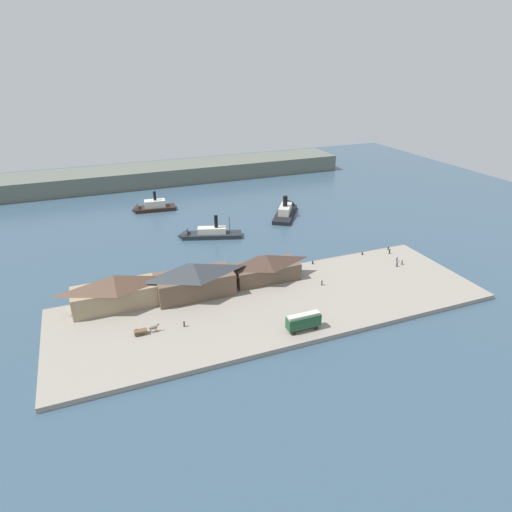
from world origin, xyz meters
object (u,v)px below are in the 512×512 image
object	(u,v)px
mooring_post_center_west	(313,263)
pedestrian_by_tram	(390,251)
ferry_shed_customs_shed	(115,291)
mooring_post_center_east	(388,248)
pedestrian_walking_east	(397,259)
pedestrian_near_west_shed	(184,324)
pedestrian_near_east_shed	(397,264)
pedestrian_walking_west	(322,283)
ferry_outer_harbor	(286,210)
horse_cart	(145,330)
street_tram	(304,321)
mooring_post_west	(362,253)
ferry_moored_west	(150,207)
ferry_shed_west_terminal	(195,279)
ferry_shed_east_terminal	(266,267)
pedestrian_standing_center	(402,262)
ferry_departing_north	(204,234)

from	to	relation	value
mooring_post_center_west	pedestrian_by_tram	bearing A→B (deg)	-5.20
ferry_shed_customs_shed	mooring_post_center_east	world-z (taller)	ferry_shed_customs_shed
ferry_shed_customs_shed	pedestrian_walking_east	xyz separation A→B (m)	(81.80, -4.74, -3.66)
pedestrian_near_west_shed	pedestrian_near_east_shed	bearing A→B (deg)	6.62
pedestrian_walking_east	pedestrian_by_tram	world-z (taller)	pedestrian_by_tram
pedestrian_walking_west	mooring_post_center_west	bearing A→B (deg)	72.08
pedestrian_walking_west	mooring_post_center_east	world-z (taller)	pedestrian_walking_west
pedestrian_near_east_shed	ferry_outer_harbor	world-z (taller)	ferry_outer_harbor
ferry_shed_customs_shed	mooring_post_center_east	bearing A→B (deg)	2.49
horse_cart	mooring_post_center_east	distance (m)	82.48
pedestrian_by_tram	street_tram	bearing A→B (deg)	-148.41
mooring_post_west	pedestrian_near_west_shed	bearing A→B (deg)	-163.13
horse_cart	ferry_moored_west	xyz separation A→B (m)	(15.93, 89.95, -0.71)
ferry_shed_west_terminal	ferry_outer_harbor	bearing A→B (deg)	45.61
street_tram	horse_cart	xyz separation A→B (m)	(-33.76, 11.95, -1.51)
street_tram	ferry_shed_east_terminal	bearing A→B (deg)	86.02
street_tram	pedestrian_near_west_shed	distance (m)	27.54
pedestrian_by_tram	mooring_post_west	distance (m)	8.82
ferry_shed_east_terminal	mooring_post_center_east	distance (m)	45.11
ferry_shed_customs_shed	pedestrian_near_west_shed	world-z (taller)	ferry_shed_customs_shed
ferry_shed_west_terminal	pedestrian_standing_center	distance (m)	62.48
mooring_post_center_west	ferry_outer_harbor	distance (m)	49.62
street_tram	mooring_post_center_east	xyz separation A→B (m)	(46.62, 30.46, -1.99)
mooring_post_center_east	ferry_moored_west	size ratio (longest dim) A/B	0.05
street_tram	mooring_post_center_west	bearing A→B (deg)	57.99
pedestrian_walking_east	pedestrian_walking_west	bearing A→B (deg)	-170.49
ferry_outer_harbor	ferry_departing_north	distance (m)	39.57
ferry_shed_customs_shed	street_tram	distance (m)	46.84
street_tram	pedestrian_near_west_shed	bearing A→B (deg)	155.47
pedestrian_near_west_shed	ferry_shed_west_terminal	bearing A→B (deg)	65.54
ferry_shed_customs_shed	pedestrian_walking_west	size ratio (longest dim) A/B	13.01
pedestrian_standing_center	pedestrian_by_tram	size ratio (longest dim) A/B	0.91
ferry_departing_north	ferry_shed_east_terminal	bearing A→B (deg)	-80.05
horse_cart	pedestrian_walking_east	bearing A→B (deg)	7.44
street_tram	pedestrian_near_east_shed	bearing A→B (deg)	24.90
ferry_shed_east_terminal	pedestrian_walking_west	bearing A→B (deg)	-35.33
pedestrian_near_west_shed	mooring_post_center_west	bearing A→B (deg)	23.02
ferry_shed_customs_shed	ferry_departing_north	bearing A→B (deg)	49.31
mooring_post_west	mooring_post_center_east	xyz separation A→B (m)	(10.17, 0.41, 0.00)
street_tram	pedestrian_standing_center	size ratio (longest dim) A/B	5.04
ferry_shed_west_terminal	street_tram	size ratio (longest dim) A/B	2.52
pedestrian_near_east_shed	pedestrian_near_west_shed	xyz separation A→B (m)	(-66.14, -7.68, 0.00)
pedestrian_by_tram	ferry_outer_harbor	bearing A→B (deg)	103.83
ferry_shed_customs_shed	ferry_shed_west_terminal	size ratio (longest dim) A/B	1.05
pedestrian_walking_west	pedestrian_by_tram	distance (m)	32.05
pedestrian_standing_center	ferry_shed_east_terminal	bearing A→B (deg)	170.89
pedestrian_near_east_shed	street_tram	bearing A→B (deg)	-155.10
pedestrian_standing_center	pedestrian_near_west_shed	xyz separation A→B (m)	(-68.40, -8.18, 0.03)
street_tram	pedestrian_near_east_shed	xyz separation A→B (m)	(41.13, 19.09, -1.68)
ferry_shed_east_terminal	ferry_departing_north	world-z (taller)	ferry_shed_east_terminal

